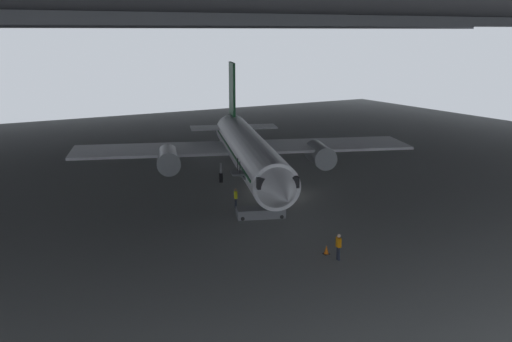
# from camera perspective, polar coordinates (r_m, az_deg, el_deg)

# --- Properties ---
(ground_plane) EXTENTS (110.00, 110.00, 0.00)m
(ground_plane) POSITION_cam_1_polar(r_m,az_deg,el_deg) (51.85, 1.38, -2.29)
(ground_plane) COLOR slate
(hangar_structure) EXTENTS (121.00, 99.00, 15.95)m
(hangar_structure) POSITION_cam_1_polar(r_m,az_deg,el_deg) (62.17, -5.38, 14.47)
(hangar_structure) COLOR #4C4F54
(hangar_structure) RESTS_ON ground_plane
(airplane_main) EXTENTS (31.76, 31.93, 10.50)m
(airplane_main) POSITION_cam_1_polar(r_m,az_deg,el_deg) (54.00, -0.74, 1.90)
(airplane_main) COLOR white
(airplane_main) RESTS_ON ground_plane
(boarding_stairs) EXTENTS (4.23, 2.70, 4.46)m
(boarding_stairs) POSITION_cam_1_polar(r_m,az_deg,el_deg) (45.70, 0.36, -3.48)
(boarding_stairs) COLOR slate
(boarding_stairs) RESTS_ON ground_plane
(crew_worker_near_nose) EXTENTS (0.27, 0.55, 1.68)m
(crew_worker_near_nose) POSITION_cam_1_polar(r_m,az_deg,el_deg) (37.58, 7.76, -6.93)
(crew_worker_near_nose) COLOR #232838
(crew_worker_near_nose) RESTS_ON ground_plane
(crew_worker_by_stairs) EXTENTS (0.32, 0.53, 1.62)m
(crew_worker_by_stairs) POSITION_cam_1_polar(r_m,az_deg,el_deg) (47.86, -1.92, -2.46)
(crew_worker_by_stairs) COLOR #232838
(crew_worker_by_stairs) RESTS_ON ground_plane
(traffic_cone_orange) EXTENTS (0.36, 0.36, 0.60)m
(traffic_cone_orange) POSITION_cam_1_polar(r_m,az_deg,el_deg) (38.65, 6.63, -7.37)
(traffic_cone_orange) COLOR black
(traffic_cone_orange) RESTS_ON ground_plane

